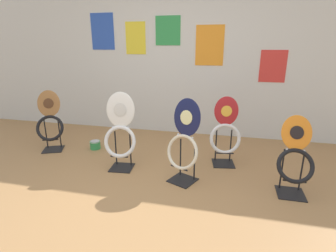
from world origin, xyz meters
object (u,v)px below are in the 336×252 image
object	(u,v)px
paint_can	(95,144)
toilet_seat_display_crimson_swirl	(225,134)
toilet_seat_display_white_plain	(120,133)
toilet_seat_display_woodgrain	(50,123)
toilet_seat_display_navy_moon	(184,143)
toilet_seat_display_orange_sun	(295,160)

from	to	relation	value
paint_can	toilet_seat_display_crimson_swirl	bearing A→B (deg)	-2.75
toilet_seat_display_white_plain	toilet_seat_display_woodgrain	size ratio (longest dim) A/B	1.10
toilet_seat_display_woodgrain	toilet_seat_display_navy_moon	bearing A→B (deg)	-12.85
toilet_seat_display_crimson_swirl	toilet_seat_display_white_plain	bearing A→B (deg)	-162.02
toilet_seat_display_navy_moon	paint_can	size ratio (longest dim) A/B	6.07
paint_can	toilet_seat_display_navy_moon	bearing A→B (deg)	-23.62
toilet_seat_display_woodgrain	toilet_seat_display_navy_moon	world-z (taller)	toilet_seat_display_navy_moon
toilet_seat_display_orange_sun	toilet_seat_display_woodgrain	distance (m)	3.28
toilet_seat_display_crimson_swirl	toilet_seat_display_orange_sun	world-z (taller)	toilet_seat_display_crimson_swirl
toilet_seat_display_crimson_swirl	paint_can	xyz separation A→B (m)	(-1.92, 0.09, -0.36)
toilet_seat_display_white_plain	toilet_seat_display_crimson_swirl	world-z (taller)	toilet_seat_display_white_plain
toilet_seat_display_white_plain	toilet_seat_display_orange_sun	distance (m)	2.00
toilet_seat_display_white_plain	toilet_seat_display_orange_sun	bearing A→B (deg)	-4.21
toilet_seat_display_crimson_swirl	paint_can	size ratio (longest dim) A/B	5.68
toilet_seat_display_white_plain	toilet_seat_display_crimson_swirl	bearing A→B (deg)	17.98
toilet_seat_display_crimson_swirl	toilet_seat_display_orange_sun	distance (m)	0.92
toilet_seat_display_orange_sun	paint_can	xyz separation A→B (m)	(-2.64, 0.65, -0.32)
toilet_seat_display_orange_sun	toilet_seat_display_woodgrain	size ratio (longest dim) A/B	0.93
toilet_seat_display_white_plain	toilet_seat_display_crimson_swirl	size ratio (longest dim) A/B	1.08
toilet_seat_display_navy_moon	toilet_seat_display_orange_sun	bearing A→B (deg)	-0.26
toilet_seat_display_orange_sun	toilet_seat_display_navy_moon	world-z (taller)	toilet_seat_display_navy_moon
toilet_seat_display_white_plain	toilet_seat_display_woodgrain	distance (m)	1.30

